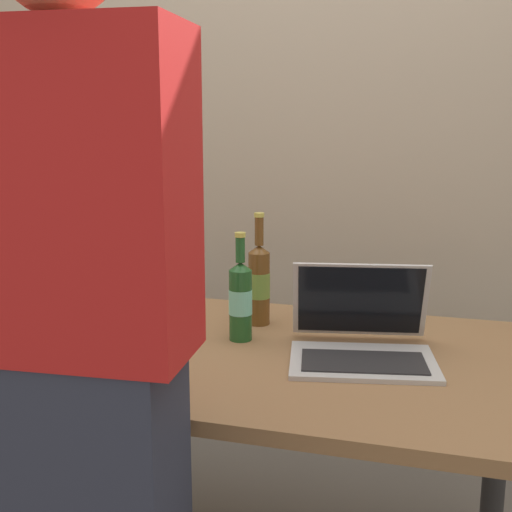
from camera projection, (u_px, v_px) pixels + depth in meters
name	position (u px, v px, depth m)	size (l,w,h in m)	color
desk	(249.00, 384.00, 1.75)	(1.46, 0.87, 0.71)	olive
laptop	(362.00, 337.00, 1.67)	(0.41, 0.39, 0.23)	#B7BABC
beer_bottle_green	(259.00, 282.00, 1.91)	(0.06, 0.06, 0.33)	brown
beer_bottle_brown	(240.00, 299.00, 1.78)	(0.06, 0.06, 0.30)	#1E5123
person_figure	(80.00, 366.00, 1.17)	(0.42, 0.30, 1.70)	#2D3347
back_wall	(318.00, 121.00, 2.49)	(6.00, 0.10, 2.60)	tan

